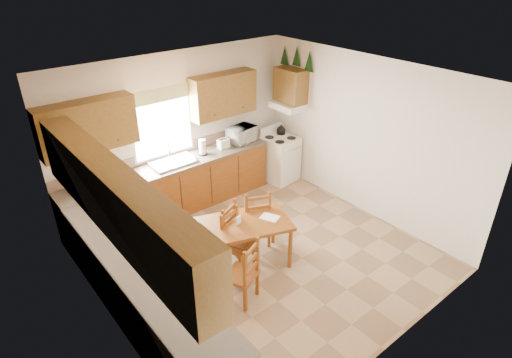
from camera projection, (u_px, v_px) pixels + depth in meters
floor at (261, 256)px, 6.51m from camera, size 4.50×4.50×0.00m
ceiling at (262, 80)px, 5.23m from camera, size 4.50×4.50×0.00m
wall_left at (102, 240)px, 4.61m from camera, size 4.50×4.50×0.00m
wall_right at (365, 137)px, 7.13m from camera, size 4.50×4.50×0.00m
wall_back at (178, 130)px, 7.40m from camera, size 4.50×4.50×0.00m
wall_front at (404, 258)px, 4.34m from camera, size 4.50×4.50×0.00m
lower_cab_back at (173, 189)px, 7.42m from camera, size 3.75×0.60×0.88m
lower_cab_left at (144, 298)px, 5.11m from camera, size 0.60×3.60×0.88m
counter_back at (170, 166)px, 7.20m from camera, size 3.75×0.63×0.04m
counter_left at (139, 268)px, 4.89m from camera, size 0.63×3.60×0.04m
backsplash at (161, 154)px, 7.35m from camera, size 3.75×0.01×0.18m
upper_cab_back_left at (87, 126)px, 6.19m from camera, size 1.41×0.33×0.75m
upper_cab_back_right at (223, 95)px, 7.53m from camera, size 1.25×0.33×0.75m
upper_cab_left at (115, 200)px, 4.37m from camera, size 0.33×3.60×0.75m
upper_cab_stove at (290, 85)px, 7.90m from camera, size 0.33×0.62×0.62m
range_hood at (288, 106)px, 8.05m from camera, size 0.44×0.62×0.12m
window_frame at (162, 124)px, 7.12m from camera, size 1.13×0.02×1.18m
window_pane at (162, 124)px, 7.12m from camera, size 1.05×0.01×1.10m
window_valance at (160, 95)px, 6.86m from camera, size 1.19×0.01×0.24m
sink_basin at (174, 162)px, 7.23m from camera, size 0.75×0.45×0.04m
pine_decal_a at (309, 61)px, 7.52m from camera, size 0.22×0.22×0.36m
pine_decal_b at (297, 56)px, 7.72m from camera, size 0.22×0.22×0.36m
pine_decal_c at (285, 55)px, 7.96m from camera, size 0.22×0.22×0.36m
stove at (280, 159)px, 8.49m from camera, size 0.64×0.66×0.88m
coffeemaker at (77, 183)px, 6.30m from camera, size 0.20×0.23×0.31m
paper_towel at (202, 147)px, 7.48m from camera, size 0.16×0.16×0.28m
toaster at (223, 144)px, 7.76m from camera, size 0.21×0.14×0.17m
microwave at (242, 135)px, 7.98m from camera, size 0.54×0.43×0.29m
dining_table at (243, 243)px, 6.19m from camera, size 1.51×1.16×0.71m
chair_near_left at (241, 271)px, 5.50m from camera, size 0.51×0.50×0.93m
chair_near_right at (255, 216)px, 6.58m from camera, size 0.54×0.53×0.99m
chair_far_left at (239, 242)px, 6.05m from camera, size 0.47×0.46×0.93m
chair_far_right at (240, 236)px, 6.15m from camera, size 0.53×0.52×0.96m
table_paper at (270, 217)px, 6.15m from camera, size 0.28×0.31×0.00m
table_card at (238, 220)px, 5.97m from camera, size 0.10×0.04×0.13m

